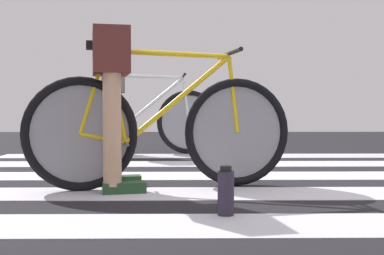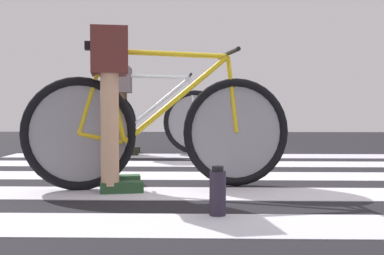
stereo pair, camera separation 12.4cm
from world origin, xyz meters
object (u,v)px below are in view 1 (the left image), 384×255
object	(u,v)px
bicycle_1_of_2	(161,129)
bicycle_2_of_2	(143,120)
cyclist_2_of_2	(114,98)
cyclist_1_of_2	(112,87)
water_bottle	(226,192)

from	to	relation	value
bicycle_1_of_2	bicycle_2_of_2	size ratio (longest dim) A/B	0.99
bicycle_1_of_2	cyclist_2_of_2	size ratio (longest dim) A/B	1.77
cyclist_1_of_2	bicycle_1_of_2	bearing A→B (deg)	-0.00
bicycle_1_of_2	water_bottle	xyz separation A→B (m)	(0.35, -0.79, -0.27)
cyclist_1_of_2	water_bottle	distance (m)	1.12
cyclist_2_of_2	bicycle_1_of_2	bearing A→B (deg)	-78.53
bicycle_1_of_2	bicycle_2_of_2	bearing A→B (deg)	86.63
bicycle_1_of_2	water_bottle	size ratio (longest dim) A/B	7.10
bicycle_1_of_2	cyclist_2_of_2	world-z (taller)	cyclist_2_of_2
bicycle_1_of_2	cyclist_2_of_2	xyz separation A→B (m)	(-0.63, 2.26, 0.24)
cyclist_2_of_2	water_bottle	size ratio (longest dim) A/B	4.01
cyclist_1_of_2	cyclist_2_of_2	xyz separation A→B (m)	(-0.33, 2.32, -0.03)
bicycle_2_of_2	cyclist_2_of_2	bearing A→B (deg)	-180.00
cyclist_1_of_2	cyclist_2_of_2	world-z (taller)	cyclist_1_of_2
bicycle_2_of_2	cyclist_2_of_2	world-z (taller)	cyclist_2_of_2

